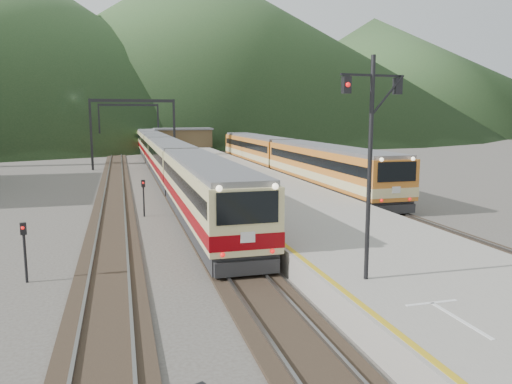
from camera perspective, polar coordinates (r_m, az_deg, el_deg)
name	(u,v)px	position (r m, az deg, el deg)	size (l,w,h in m)	color
track_main	(173,185)	(44.91, -9.47, 0.85)	(2.60, 200.00, 0.23)	black
track_far	(115,187)	(44.70, -15.85, 0.59)	(2.60, 200.00, 0.23)	black
track_second	(295,180)	(47.44, 4.49, 1.36)	(2.60, 200.00, 0.23)	black
platform	(239,180)	(43.81, -1.91, 1.33)	(8.00, 100.00, 1.00)	gray
gantry_near	(133,120)	(59.30, -13.87, 7.96)	(9.55, 0.25, 8.00)	black
gantry_far	(129,119)	(84.29, -14.32, 8.11)	(9.55, 0.25, 8.00)	black
station_shed	(183,137)	(82.96, -8.34, 6.20)	(9.40, 4.40, 3.10)	#4E3D25
hill_a	(9,46)	(198.94, -26.35, 14.77)	(180.00, 180.00, 60.00)	#2C4B26
hill_b	(194,46)	(238.85, -7.10, 16.25)	(220.00, 220.00, 75.00)	#2C4B26
hill_c	(373,74)	(243.63, 13.17, 12.98)	(160.00, 160.00, 50.00)	#2C4B26
main_train	(161,153)	(56.68, -10.77, 4.37)	(2.85, 78.06, 3.47)	#CEC082
second_train	(284,156)	(50.32, 3.25, 4.16)	(3.12, 42.45, 3.81)	#C26E24
signal_mast	(370,146)	(15.73, 12.94, 5.17)	(2.20, 0.37, 6.95)	black
short_signal_b	(143,193)	(31.21, -12.74, -0.11)	(0.24, 0.19, 2.27)	black
short_signal_c	(24,244)	(20.34, -24.96, -5.43)	(0.25, 0.21, 2.27)	black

